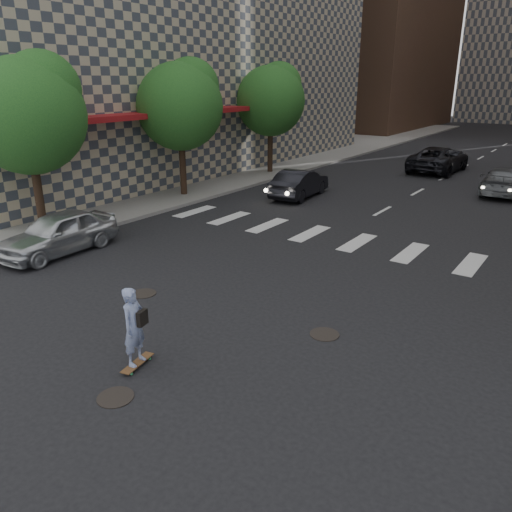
{
  "coord_description": "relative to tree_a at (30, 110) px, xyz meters",
  "views": [
    {
      "loc": [
        8.0,
        -7.54,
        5.72
      ],
      "look_at": [
        0.87,
        2.64,
        1.3
      ],
      "focal_mm": 35.0,
      "sensor_mm": 36.0,
      "label": 1
    }
  ],
  "objects": [
    {
      "name": "ground",
      "position": [
        9.45,
        -3.14,
        -4.65
      ],
      "size": [
        160.0,
        160.0,
        0.0
      ],
      "primitive_type": "plane",
      "color": "black",
      "rests_on": "ground"
    },
    {
      "name": "sidewalk_left",
      "position": [
        -5.05,
        16.86,
        -4.57
      ],
      "size": [
        13.0,
        80.0,
        0.15
      ],
      "primitive_type": "cube",
      "color": "gray",
      "rests_on": "ground"
    },
    {
      "name": "tree_a",
      "position": [
        0.0,
        0.0,
        0.0
      ],
      "size": [
        4.2,
        4.2,
        6.6
      ],
      "color": "#382619",
      "rests_on": "sidewalk_left"
    },
    {
      "name": "tree_b",
      "position": [
        0.0,
        8.0,
        0.0
      ],
      "size": [
        4.2,
        4.2,
        6.6
      ],
      "color": "#382619",
      "rests_on": "sidewalk_left"
    },
    {
      "name": "tree_c",
      "position": [
        0.0,
        16.0,
        0.0
      ],
      "size": [
        4.2,
        4.2,
        6.6
      ],
      "color": "#382619",
      "rests_on": "sidewalk_left"
    },
    {
      "name": "manhole_a",
      "position": [
        10.65,
        -5.64,
        -4.64
      ],
      "size": [
        0.7,
        0.7,
        0.02
      ],
      "primitive_type": "cylinder",
      "color": "black",
      "rests_on": "ground"
    },
    {
      "name": "manhole_b",
      "position": [
        7.45,
        -1.94,
        -4.64
      ],
      "size": [
        0.7,
        0.7,
        0.02
      ],
      "primitive_type": "cylinder",
      "color": "black",
      "rests_on": "ground"
    },
    {
      "name": "manhole_c",
      "position": [
        12.75,
        -1.14,
        -4.64
      ],
      "size": [
        0.7,
        0.7,
        0.02
      ],
      "primitive_type": "cylinder",
      "color": "black",
      "rests_on": "ground"
    },
    {
      "name": "skateboarder",
      "position": [
        10.17,
        -4.63,
        -3.71
      ],
      "size": [
        0.52,
        0.93,
        1.79
      ],
      "rotation": [
        0.0,
        0.0,
        0.2
      ],
      "color": "brown",
      "rests_on": "ground"
    },
    {
      "name": "silver_sedan",
      "position": [
        2.45,
        -1.14,
        -3.92
      ],
      "size": [
        1.92,
        4.34,
        1.45
      ],
      "primitive_type": "imported",
      "rotation": [
        0.0,
        0.0,
        0.05
      ],
      "color": "silver",
      "rests_on": "ground"
    },
    {
      "name": "traffic_car_a",
      "position": [
        4.84,
        11.22,
        -3.94
      ],
      "size": [
        1.93,
        4.43,
        1.42
      ],
      "primitive_type": "imported",
      "rotation": [
        0.0,
        0.0,
        3.25
      ],
      "color": "black",
      "rests_on": "ground"
    },
    {
      "name": "traffic_car_b",
      "position": [
        13.3,
        17.93,
        -3.95
      ],
      "size": [
        2.0,
        4.8,
        1.38
      ],
      "primitive_type": "imported",
      "rotation": [
        0.0,
        0.0,
        3.15
      ],
      "color": "#575B5F",
      "rests_on": "ground"
    },
    {
      "name": "traffic_car_c",
      "position": [
        8.47,
        22.86,
        -3.85
      ],
      "size": [
        2.79,
        5.83,
        1.6
      ],
      "primitive_type": "imported",
      "rotation": [
        0.0,
        0.0,
        3.12
      ],
      "color": "black",
      "rests_on": "ground"
    },
    {
      "name": "traffic_car_e",
      "position": [
        8.82,
        24.25,
        -4.01
      ],
      "size": [
        1.68,
        3.99,
        1.28
      ],
      "primitive_type": "imported",
      "rotation": [
        0.0,
        0.0,
        3.23
      ],
      "color": "black",
      "rests_on": "ground"
    }
  ]
}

